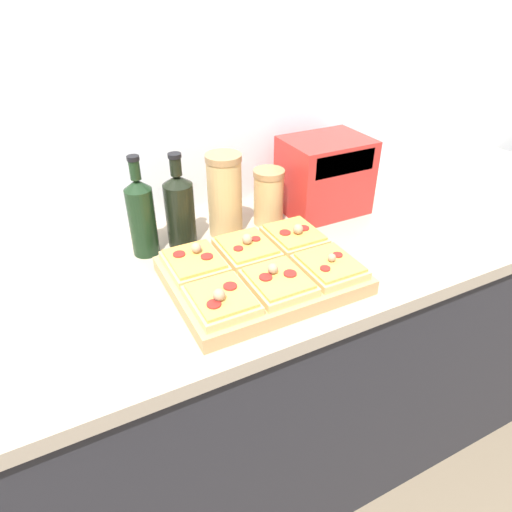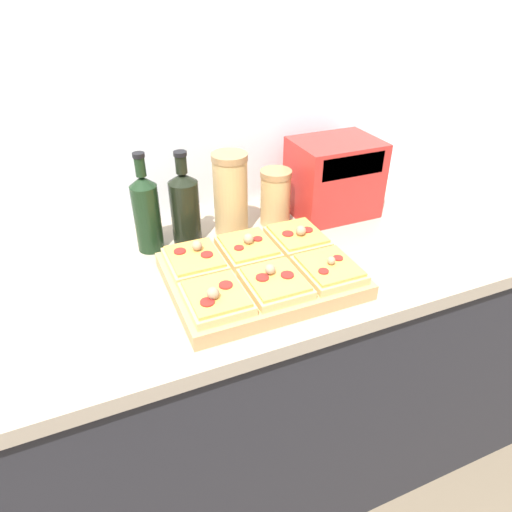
{
  "view_description": "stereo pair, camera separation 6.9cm",
  "coord_description": "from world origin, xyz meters",
  "px_view_note": "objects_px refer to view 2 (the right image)",
  "views": [
    {
      "loc": [
        -0.51,
        -0.61,
        1.6
      ],
      "look_at": [
        -0.07,
        0.25,
        0.99
      ],
      "focal_mm": 32.0,
      "sensor_mm": 36.0,
      "label": 1
    },
    {
      "loc": [
        -0.45,
        -0.64,
        1.6
      ],
      "look_at": [
        -0.07,
        0.25,
        0.99
      ],
      "focal_mm": 32.0,
      "sensor_mm": 36.0,
      "label": 2
    }
  ],
  "objects_px": {
    "cutting_board": "(261,275)",
    "toaster_oven": "(334,178)",
    "grain_jar_short": "(275,197)",
    "wine_bottle": "(185,207)",
    "olive_oil_bottle": "(147,212)",
    "grain_jar_tall": "(231,194)"
  },
  "relations": [
    {
      "from": "cutting_board",
      "to": "toaster_oven",
      "type": "relative_size",
      "value": 1.61
    },
    {
      "from": "cutting_board",
      "to": "grain_jar_short",
      "type": "bearing_deg",
      "value": 58.45
    },
    {
      "from": "cutting_board",
      "to": "toaster_oven",
      "type": "distance_m",
      "value": 0.46
    },
    {
      "from": "grain_jar_short",
      "to": "cutting_board",
      "type": "bearing_deg",
      "value": -121.55
    },
    {
      "from": "wine_bottle",
      "to": "toaster_oven",
      "type": "relative_size",
      "value": 0.96
    },
    {
      "from": "olive_oil_bottle",
      "to": "grain_jar_tall",
      "type": "height_order",
      "value": "olive_oil_bottle"
    },
    {
      "from": "olive_oil_bottle",
      "to": "wine_bottle",
      "type": "bearing_deg",
      "value": -0.0
    },
    {
      "from": "cutting_board",
      "to": "wine_bottle",
      "type": "xyz_separation_m",
      "value": [
        -0.11,
        0.27,
        0.09
      ]
    },
    {
      "from": "grain_jar_short",
      "to": "wine_bottle",
      "type": "bearing_deg",
      "value": 180.0
    },
    {
      "from": "olive_oil_bottle",
      "to": "toaster_oven",
      "type": "bearing_deg",
      "value": -0.08
    },
    {
      "from": "wine_bottle",
      "to": "toaster_oven",
      "type": "xyz_separation_m",
      "value": [
        0.47,
        -0.0,
        0.01
      ]
    },
    {
      "from": "toaster_oven",
      "to": "grain_jar_short",
      "type": "bearing_deg",
      "value": 179.75
    },
    {
      "from": "cutting_board",
      "to": "toaster_oven",
      "type": "xyz_separation_m",
      "value": [
        0.36,
        0.27,
        0.1
      ]
    },
    {
      "from": "toaster_oven",
      "to": "grain_jar_tall",
      "type": "bearing_deg",
      "value": 179.86
    },
    {
      "from": "cutting_board",
      "to": "wine_bottle",
      "type": "relative_size",
      "value": 1.69
    },
    {
      "from": "toaster_oven",
      "to": "olive_oil_bottle",
      "type": "bearing_deg",
      "value": 179.92
    },
    {
      "from": "grain_jar_short",
      "to": "olive_oil_bottle",
      "type": "bearing_deg",
      "value": 180.0
    },
    {
      "from": "olive_oil_bottle",
      "to": "grain_jar_short",
      "type": "relative_size",
      "value": 1.62
    },
    {
      "from": "wine_bottle",
      "to": "cutting_board",
      "type": "bearing_deg",
      "value": -67.24
    },
    {
      "from": "cutting_board",
      "to": "toaster_oven",
      "type": "height_order",
      "value": "toaster_oven"
    },
    {
      "from": "wine_bottle",
      "to": "grain_jar_short",
      "type": "relative_size",
      "value": 1.56
    },
    {
      "from": "wine_bottle",
      "to": "olive_oil_bottle",
      "type": "bearing_deg",
      "value": 180.0
    }
  ]
}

